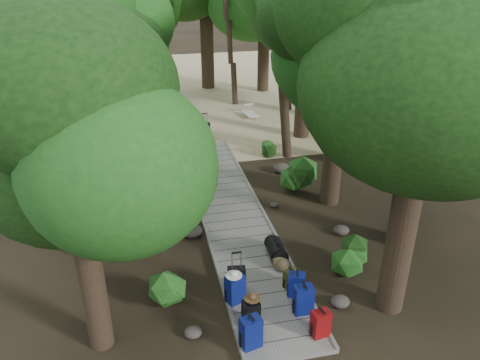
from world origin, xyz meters
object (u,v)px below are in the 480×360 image
object	(u,v)px
backpack_left_c	(235,287)
sun_lounger	(250,112)
duffel_right_khaki	(279,259)
lone_suitcase_on_sand	(205,130)
duffel_right_black	(276,250)
backpack_right_b	(304,298)
backpack_left_a	(251,331)
backpack_right_a	(321,322)
kayak	(135,124)
suitcase_on_boardwalk	(237,279)
backpack_right_d	(291,278)
backpack_right_c	(296,283)
backpack_left_b	(251,313)

from	to	relation	value
backpack_left_c	sun_lounger	bearing A→B (deg)	50.72
duffel_right_khaki	lone_suitcase_on_sand	distance (m)	9.87
duffel_right_black	lone_suitcase_on_sand	bearing A→B (deg)	94.63
backpack_right_b	backpack_left_a	bearing A→B (deg)	-150.69
backpack_left_c	duffel_right_khaki	xyz separation A→B (m)	(1.40, 1.13, -0.21)
backpack_right_a	kayak	size ratio (longest dim) A/B	0.23
duffel_right_black	suitcase_on_boardwalk	bearing A→B (deg)	-137.61
backpack_right_d	kayak	bearing A→B (deg)	85.21
backpack_left_a	backpack_right_a	bearing A→B (deg)	-15.32
duffel_right_black	kayak	bearing A→B (deg)	108.60
backpack_right_d	lone_suitcase_on_sand	bearing A→B (deg)	72.48
backpack_right_c	backpack_right_d	world-z (taller)	backpack_right_c
backpack_right_a	kayak	bearing A→B (deg)	93.62
backpack_left_c	lone_suitcase_on_sand	bearing A→B (deg)	60.64
lone_suitcase_on_sand	sun_lounger	distance (m)	3.54
backpack_left_b	backpack_right_a	world-z (taller)	backpack_left_b
backpack_right_d	duffel_right_black	size ratio (longest dim) A/B	0.73
sun_lounger	backpack_left_b	bearing A→B (deg)	-114.99
backpack_left_b	backpack_right_d	size ratio (longest dim) A/B	1.33
duffel_right_black	suitcase_on_boardwalk	world-z (taller)	suitcase_on_boardwalk
backpack_right_b	kayak	distance (m)	14.26
backpack_left_a	backpack_left_b	distance (m)	0.59
backpack_right_d	duffel_right_black	world-z (taller)	backpack_right_d
backpack_right_a	suitcase_on_boardwalk	distance (m)	2.28
backpack_left_a	sun_lounger	world-z (taller)	backpack_left_a
backpack_right_c	kayak	size ratio (longest dim) A/B	0.22
backpack_left_a	backpack_right_d	bearing A→B (deg)	34.52
lone_suitcase_on_sand	kayak	bearing A→B (deg)	146.57
backpack_right_d	duffel_right_khaki	bearing A→B (deg)	71.68
backpack_right_b	backpack_right_c	size ratio (longest dim) A/B	1.15
backpack_left_b	suitcase_on_boardwalk	xyz separation A→B (m)	(-0.06, 1.20, -0.02)
kayak	sun_lounger	world-z (taller)	sun_lounger
backpack_left_a	duffel_right_black	world-z (taller)	backpack_left_a
backpack_left_c	backpack_left_b	bearing A→B (deg)	-102.70
backpack_right_b	suitcase_on_boardwalk	xyz separation A→B (m)	(-1.30, 1.04, -0.05)
backpack_right_c	kayak	bearing A→B (deg)	126.16
backpack_left_a	backpack_right_b	distance (m)	1.57
backpack_right_d	backpack_right_c	bearing A→B (deg)	-105.38
sun_lounger	backpack_right_b	bearing A→B (deg)	-110.27
backpack_left_b	backpack_right_b	size ratio (longest dim) A/B	0.91
backpack_left_a	backpack_left_c	distance (m)	1.41
backpack_right_b	backpack_right_c	distance (m)	0.58
backpack_left_a	backpack_left_b	xyz separation A→B (m)	(0.15, 0.57, -0.05)
kayak	lone_suitcase_on_sand	bearing A→B (deg)	-26.29
backpack_left_b	backpack_left_c	world-z (taller)	backpack_left_c
backpack_right_b	suitcase_on_boardwalk	world-z (taller)	backpack_right_b
backpack_right_a	backpack_right_b	distance (m)	0.76
backpack_left_a	suitcase_on_boardwalk	world-z (taller)	backpack_left_a
suitcase_on_boardwalk	backpack_left_b	bearing A→B (deg)	-79.77
backpack_right_c	lone_suitcase_on_sand	bearing A→B (deg)	113.72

